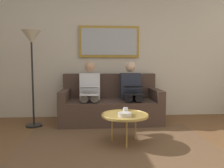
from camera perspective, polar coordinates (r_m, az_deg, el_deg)
wall_rear at (r=4.63m, az=-0.81°, el=7.74°), size 6.00×0.12×2.60m
area_rug at (r=3.07m, az=1.18°, el=-15.39°), size 2.60×1.80×0.01m
couch at (r=4.21m, az=-0.41°, el=-5.45°), size 1.84×0.90×0.90m
framed_mirror at (r=4.56m, az=-0.74°, el=10.94°), size 1.23×0.05×0.64m
coffee_table at (r=3.02m, az=3.35°, el=-8.13°), size 0.65×0.65×0.41m
cup at (r=3.03m, az=3.52°, el=-6.98°), size 0.07×0.07×0.09m
bowl at (r=2.91m, az=3.29°, el=-7.90°), size 0.18×0.18×0.05m
person_left at (r=4.15m, az=5.03°, el=-1.50°), size 0.38×0.58×1.14m
laptop_black at (r=3.90m, az=5.60°, el=-1.54°), size 0.34×0.37×0.15m
person_right at (r=4.10m, az=-5.80°, el=-1.59°), size 0.38×0.58×1.14m
laptop_white at (r=3.85m, az=-5.90°, el=-1.69°), size 0.32×0.35×0.15m
standing_lamp at (r=4.03m, az=-20.20°, el=8.89°), size 0.32×0.32×1.66m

